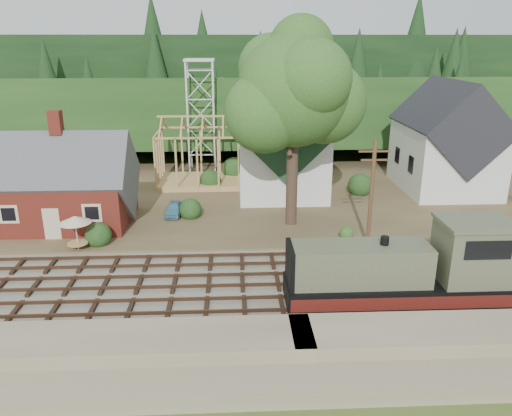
{
  "coord_description": "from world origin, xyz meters",
  "views": [
    {
      "loc": [
        -2.61,
        -27.55,
        14.41
      ],
      "look_at": [
        -1.01,
        6.0,
        3.0
      ],
      "focal_mm": 35.0,
      "sensor_mm": 36.0,
      "label": 1
    }
  ],
  "objects_px": {
    "locomotive": "(409,272)",
    "car_blue": "(174,209)",
    "car_green": "(19,214)",
    "car_red": "(471,193)",
    "patio_set": "(75,221)"
  },
  "relations": [
    {
      "from": "car_green",
      "to": "locomotive",
      "type": "bearing_deg",
      "value": -104.12
    },
    {
      "from": "car_green",
      "to": "car_red",
      "type": "height_order",
      "value": "car_red"
    },
    {
      "from": "car_blue",
      "to": "car_red",
      "type": "distance_m",
      "value": 27.04
    },
    {
      "from": "car_green",
      "to": "car_red",
      "type": "relative_size",
      "value": 0.75
    },
    {
      "from": "car_green",
      "to": "car_red",
      "type": "bearing_deg",
      "value": -70.56
    },
    {
      "from": "car_blue",
      "to": "car_red",
      "type": "xyz_separation_m",
      "value": [
        26.9,
        2.75,
        0.12
      ]
    },
    {
      "from": "car_blue",
      "to": "car_green",
      "type": "relative_size",
      "value": 0.88
    },
    {
      "from": "car_green",
      "to": "car_red",
      "type": "distance_m",
      "value": 39.54
    },
    {
      "from": "locomotive",
      "to": "patio_set",
      "type": "xyz_separation_m",
      "value": [
        -20.69,
        8.5,
        0.22
      ]
    },
    {
      "from": "locomotive",
      "to": "car_blue",
      "type": "relative_size",
      "value": 3.92
    },
    {
      "from": "locomotive",
      "to": "car_red",
      "type": "bearing_deg",
      "value": 56.24
    },
    {
      "from": "car_green",
      "to": "car_red",
      "type": "xyz_separation_m",
      "value": [
        39.38,
        3.59,
        0.07
      ]
    },
    {
      "from": "car_green",
      "to": "patio_set",
      "type": "xyz_separation_m",
      "value": [
        6.49,
        -6.16,
        1.52
      ]
    },
    {
      "from": "car_blue",
      "to": "patio_set",
      "type": "height_order",
      "value": "patio_set"
    },
    {
      "from": "locomotive",
      "to": "patio_set",
      "type": "bearing_deg",
      "value": 157.66
    }
  ]
}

